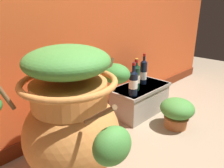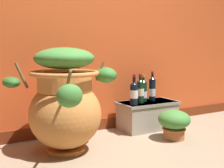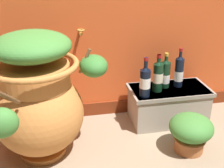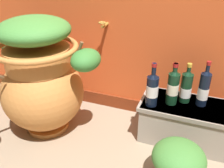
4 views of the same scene
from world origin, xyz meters
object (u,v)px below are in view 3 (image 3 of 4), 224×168
(wine_bottle_right, at_px, (179,71))
(wine_bottle_back, at_px, (158,75))
(potted_shrub, at_px, (191,131))
(wine_bottle_middle, at_px, (145,80))
(terracotta_urn, at_px, (38,98))
(wine_bottle_left, at_px, (165,73))

(wine_bottle_right, height_order, wine_bottle_back, wine_bottle_right)
(potted_shrub, bearing_deg, wine_bottle_middle, 126.55)
(terracotta_urn, xyz_separation_m, wine_bottle_right, (1.09, 0.27, -0.00))
(wine_bottle_left, bearing_deg, wine_bottle_back, -143.71)
(wine_bottle_right, height_order, potted_shrub, wine_bottle_right)
(terracotta_urn, relative_size, wine_bottle_middle, 2.97)
(wine_bottle_right, relative_size, potted_shrub, 1.04)
(terracotta_urn, height_order, wine_bottle_left, terracotta_urn)
(potted_shrub, bearing_deg, wine_bottle_left, 94.35)
(terracotta_urn, bearing_deg, wine_bottle_left, 15.89)
(wine_bottle_middle, bearing_deg, wine_bottle_right, 21.04)
(wine_bottle_back, bearing_deg, potted_shrub, -73.53)
(wine_bottle_right, distance_m, potted_shrub, 0.53)
(wine_bottle_right, bearing_deg, potted_shrub, -99.84)
(wine_bottle_right, bearing_deg, terracotta_urn, -166.06)
(wine_bottle_left, bearing_deg, potted_shrub, -85.65)
(potted_shrub, bearing_deg, terracotta_urn, 170.02)
(wine_bottle_back, bearing_deg, wine_bottle_right, 15.18)
(potted_shrub, bearing_deg, wine_bottle_back, 106.47)
(terracotta_urn, distance_m, wine_bottle_left, 1.02)
(terracotta_urn, xyz_separation_m, potted_shrub, (1.01, -0.18, -0.27))
(wine_bottle_left, height_order, wine_bottle_right, wine_bottle_right)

